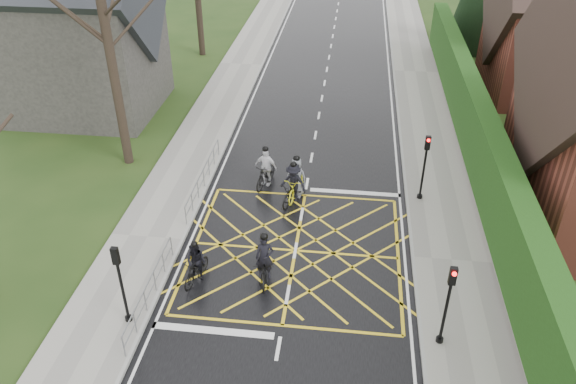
% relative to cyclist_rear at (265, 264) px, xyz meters
% --- Properties ---
extents(ground, '(120.00, 120.00, 0.00)m').
position_rel_cyclist_rear_xyz_m(ground, '(0.94, 1.72, -0.65)').
color(ground, '#1C3210').
rests_on(ground, ground).
extents(road, '(9.00, 80.00, 0.01)m').
position_rel_cyclist_rear_xyz_m(road, '(0.94, 1.72, -0.65)').
color(road, black).
rests_on(road, ground).
extents(sidewalk_right, '(3.00, 80.00, 0.15)m').
position_rel_cyclist_rear_xyz_m(sidewalk_right, '(6.94, 1.72, -0.58)').
color(sidewalk_right, gray).
rests_on(sidewalk_right, ground).
extents(sidewalk_left, '(3.00, 80.00, 0.15)m').
position_rel_cyclist_rear_xyz_m(sidewalk_left, '(-5.06, 1.72, -0.58)').
color(sidewalk_left, gray).
rests_on(sidewalk_left, ground).
extents(stone_wall, '(0.50, 38.00, 0.70)m').
position_rel_cyclist_rear_xyz_m(stone_wall, '(8.69, 7.72, -0.30)').
color(stone_wall, slate).
rests_on(stone_wall, ground).
extents(hedge, '(0.90, 38.00, 2.80)m').
position_rel_cyclist_rear_xyz_m(hedge, '(8.69, 7.72, 1.45)').
color(hedge, '#18350E').
rests_on(hedge, stone_wall).
extents(house_far, '(9.80, 8.80, 10.30)m').
position_rel_cyclist_rear_xyz_m(house_far, '(15.69, 19.72, 3.71)').
color(house_far, brown).
rests_on(house_far, ground).
extents(church, '(8.80, 7.80, 11.00)m').
position_rel_cyclist_rear_xyz_m(church, '(-12.59, 13.72, 4.28)').
color(church, '#2D2B28').
rests_on(church, ground).
extents(railing_south, '(0.05, 5.04, 1.03)m').
position_rel_cyclist_rear_xyz_m(railing_south, '(-3.71, -1.78, 0.13)').
color(railing_south, slate).
rests_on(railing_south, ground).
extents(railing_north, '(0.05, 6.04, 1.03)m').
position_rel_cyclist_rear_xyz_m(railing_north, '(-3.71, 5.72, 0.14)').
color(railing_north, slate).
rests_on(railing_north, ground).
extents(traffic_light_ne, '(0.24, 0.31, 3.21)m').
position_rel_cyclist_rear_xyz_m(traffic_light_ne, '(6.04, 5.91, 1.01)').
color(traffic_light_ne, black).
rests_on(traffic_light_ne, ground).
extents(traffic_light_se, '(0.24, 0.31, 3.21)m').
position_rel_cyclist_rear_xyz_m(traffic_light_se, '(6.04, -2.49, 1.01)').
color(traffic_light_se, black).
rests_on(traffic_light_se, ground).
extents(traffic_light_sw, '(0.24, 0.31, 3.21)m').
position_rel_cyclist_rear_xyz_m(traffic_light_sw, '(-4.16, -2.78, 1.01)').
color(traffic_light_sw, black).
rests_on(traffic_light_sw, ground).
extents(cyclist_rear, '(0.98, 2.14, 2.01)m').
position_rel_cyclist_rear_xyz_m(cyclist_rear, '(0.00, 0.00, 0.00)').
color(cyclist_rear, black).
rests_on(cyclist_rear, ground).
extents(cyclist_back, '(0.91, 1.79, 1.73)m').
position_rel_cyclist_rear_xyz_m(cyclist_back, '(-2.44, -0.39, 0.00)').
color(cyclist_back, black).
rests_on(cyclist_back, ground).
extents(cyclist_mid, '(1.32, 2.15, 1.98)m').
position_rel_cyclist_rear_xyz_m(cyclist_mid, '(0.46, 5.22, 0.07)').
color(cyclist_mid, black).
rests_on(cyclist_mid, ground).
extents(cyclist_front, '(1.16, 2.07, 2.00)m').
position_rel_cyclist_rear_xyz_m(cyclist_front, '(-0.95, 6.41, 0.09)').
color(cyclist_front, black).
rests_on(cyclist_front, ground).
extents(cyclist_lead, '(1.10, 2.21, 2.06)m').
position_rel_cyclist_rear_xyz_m(cyclist_lead, '(0.54, 5.63, 0.06)').
color(cyclist_lead, yellow).
rests_on(cyclist_lead, ground).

